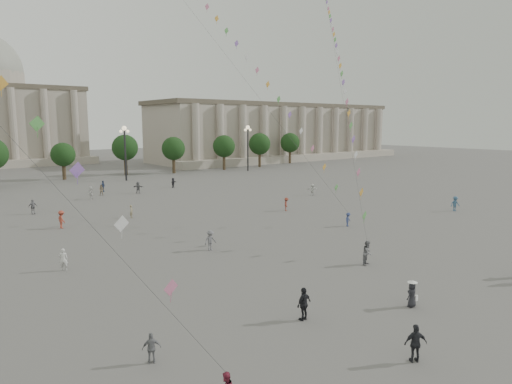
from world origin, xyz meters
TOP-DOWN VIEW (x-y plane):
  - ground at (0.00, 0.00)m, footprint 360.00×360.00m
  - hall_east at (75.00, 93.89)m, footprint 84.00×26.22m
  - tree_row at (0.00, 78.00)m, footprint 137.12×5.12m
  - lamp_post_mid_east at (15.00, 70.00)m, footprint 2.00×0.90m
  - lamp_post_far_east at (45.00, 70.00)m, footprint 2.00×0.90m
  - person_crowd_0 at (6.21, 58.44)m, footprint 1.08×1.04m
  - person_crowd_4 at (2.04, 51.92)m, footprint 1.28×1.86m
  - person_crowd_6 at (1.09, 17.78)m, footprint 1.21×0.73m
  - person_crowd_7 at (30.49, 34.30)m, footprint 1.73×1.21m
  - person_crowd_8 at (18.76, 27.35)m, footprint 1.20×1.26m
  - person_crowd_9 at (17.61, 55.62)m, footprint 1.58×1.26m
  - person_crowd_12 at (10.00, 53.15)m, footprint 1.62×1.65m
  - person_crowd_13 at (-10.74, 20.00)m, footprint 0.76×0.65m
  - person_crowd_14 at (35.60, 13.80)m, footprint 1.42×1.18m
  - person_crowd_16 at (-7.36, 45.21)m, footprint 1.13×0.62m
  - person_crowd_17 at (-6.76, 34.92)m, footprint 0.90×1.35m
  - person_crowd_18 at (1.32, 35.48)m, footprint 0.64×0.68m
  - person_crowd_20 at (4.54, 54.43)m, footprint 1.06×0.99m
  - tourist_1 at (-1.66, -4.36)m, footprint 1.15×0.97m
  - tourist_3 at (-11.46, 3.23)m, footprint 0.95×0.68m
  - tourist_4 at (-2.54, 2.23)m, footprint 1.19×0.63m
  - kite_flyer_1 at (18.06, 16.52)m, footprint 1.11×0.85m
  - kite_flyer_2 at (8.68, 6.55)m, footprint 1.13×1.00m
  - hat_person at (3.98, -0.51)m, footprint 0.78×0.60m
  - kite_train_east at (28.85, 28.36)m, footprint 38.33×40.86m

SIDE VIEW (x-z plane):
  - ground at x=0.00m, z-range 0.00..0.00m
  - tourist_3 at x=-11.46m, z-range 0.00..1.49m
  - kite_flyer_1 at x=18.06m, z-range 0.00..1.53m
  - person_crowd_18 at x=1.32m, z-range 0.00..1.56m
  - hat_person at x=3.98m, z-range -0.01..1.68m
  - person_crowd_9 at x=17.61m, z-range 0.00..1.68m
  - person_crowd_8 at x=18.76m, z-range 0.00..1.71m
  - person_crowd_20 at x=4.54m, z-range 0.00..1.74m
  - person_crowd_13 at x=-10.74m, z-range 0.00..1.75m
  - person_crowd_7 at x=30.49m, z-range 0.00..1.80m
  - person_crowd_0 at x=6.21m, z-range 0.00..1.81m
  - person_crowd_6 at x=1.09m, z-range 0.00..1.83m
  - person_crowd_16 at x=-7.36m, z-range 0.00..1.83m
  - tourist_1 at x=-1.66m, z-range 0.00..1.85m
  - person_crowd_12 at x=10.00m, z-range 0.00..1.89m
  - person_crowd_14 at x=35.60m, z-range 0.00..1.92m
  - person_crowd_4 at x=2.04m, z-range 0.00..1.93m
  - tourist_4 at x=-2.54m, z-range 0.00..1.94m
  - kite_flyer_2 at x=8.68m, z-range 0.00..1.94m
  - person_crowd_17 at x=-6.76m, z-range 0.00..1.94m
  - tree_row at x=0.00m, z-range 1.39..9.39m
  - lamp_post_mid_east at x=15.00m, z-range 2.03..12.68m
  - lamp_post_far_east at x=45.00m, z-range 2.03..12.68m
  - hall_east at x=75.00m, z-range -0.17..17.03m
  - kite_train_east at x=28.85m, z-range -13.06..53.64m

